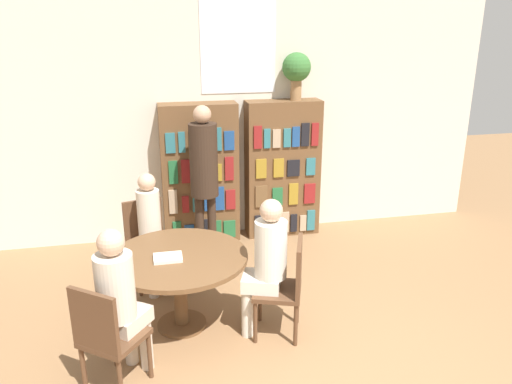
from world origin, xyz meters
TOP-DOWN VIEW (x-y plane):
  - wall_back at (0.00, 3.44)m, footprint 6.40×0.07m
  - bookshelf_left at (-0.52, 3.24)m, footprint 0.92×0.34m
  - bookshelf_right at (0.52, 3.24)m, footprint 0.92×0.34m
  - flower_vase at (0.67, 3.25)m, footprint 0.34×0.34m
  - reading_table at (-0.92, 1.36)m, footprint 1.20×1.20m
  - chair_near_camera at (-1.49, 0.61)m, footprint 0.56×0.56m
  - chair_left_side at (-1.19, 2.26)m, footprint 0.50×0.50m
  - chair_far_side at (-0.03, 1.05)m, footprint 0.51×0.51m
  - seated_reader_left at (-1.14, 2.08)m, footprint 0.31×0.38m
  - seated_reader_right at (-0.20, 1.11)m, footprint 0.41×0.36m
  - seated_reader_back at (-1.38, 0.75)m, footprint 0.42×0.42m
  - librarian_standing at (-0.52, 2.74)m, footprint 0.31×0.58m
  - open_book_on_table at (-1.01, 1.30)m, footprint 0.24×0.18m

SIDE VIEW (x-z plane):
  - chair_near_camera at x=-1.49m, z-range 0.05..0.93m
  - chair_left_side at x=-1.19m, z-range 0.05..0.93m
  - chair_far_side at x=-0.03m, z-range 0.05..0.93m
  - reading_table at x=-0.92m, z-range 0.24..0.94m
  - seated_reader_left at x=-1.14m, z-range 0.07..1.29m
  - seated_reader_right at x=-0.20m, z-range 0.09..1.34m
  - open_book_on_table at x=-1.01m, z-range 0.70..0.73m
  - seated_reader_back at x=-1.38m, z-range 0.09..1.34m
  - bookshelf_right at x=0.52m, z-range 0.00..1.71m
  - bookshelf_left at x=-0.52m, z-range 0.00..1.71m
  - librarian_standing at x=-0.52m, z-range 0.21..1.98m
  - wall_back at x=0.00m, z-range 0.01..3.01m
  - flower_vase at x=0.67m, z-range 1.80..2.36m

